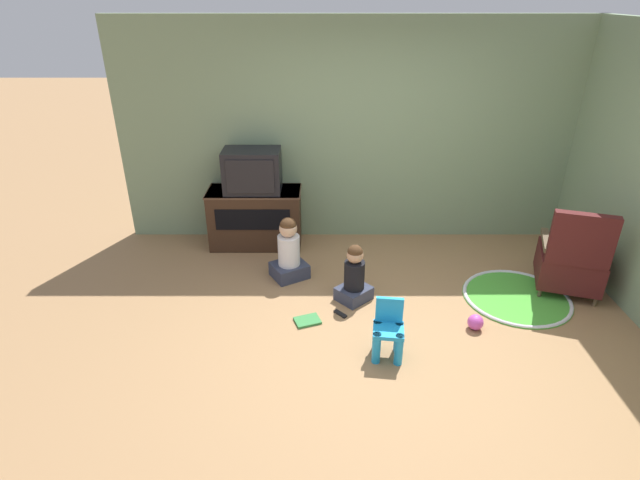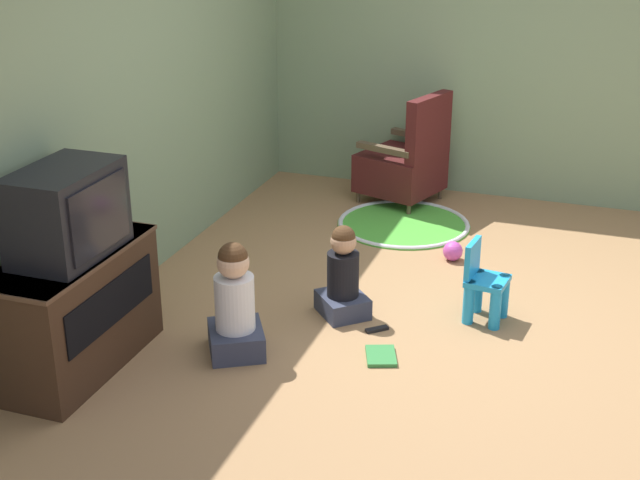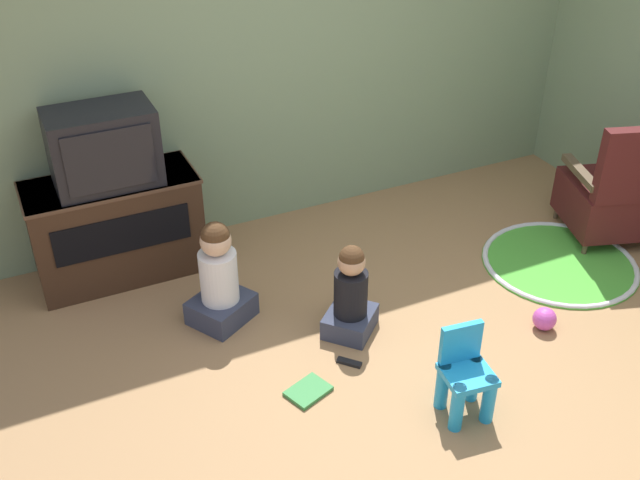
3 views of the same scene
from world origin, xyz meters
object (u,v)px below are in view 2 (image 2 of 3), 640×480
at_px(yellow_kid_chair, 484,287).
at_px(book, 381,356).
at_px(child_watching_left, 343,277).
at_px(remote_control, 377,329).
at_px(black_armchair, 406,163).
at_px(toy_ball, 453,251).
at_px(child_watching_center, 235,306).
at_px(tv_cabinet, 75,309).
at_px(television, 67,212).

height_order(yellow_kid_chair, book, yellow_kid_chair).
height_order(child_watching_left, remote_control, child_watching_left).
relative_size(black_armchair, toy_ball, 6.61).
distance_m(toy_ball, book, 1.58).
height_order(yellow_kid_chair, child_watching_center, child_watching_center).
height_order(black_armchair, yellow_kid_chair, black_armchair).
xyz_separation_m(child_watching_left, child_watching_center, (-0.68, 0.45, 0.04)).
bearing_deg(child_watching_center, toy_ball, -58.21).
distance_m(black_armchair, remote_control, 2.44).
bearing_deg(black_armchair, yellow_kid_chair, 45.45).
xyz_separation_m(tv_cabinet, black_armchair, (3.36, -1.09, -0.01)).
bearing_deg(remote_control, child_watching_center, -6.03).
bearing_deg(toy_ball, child_watching_center, 151.92).
distance_m(television, remote_control, 2.03).
height_order(television, yellow_kid_chair, television).
bearing_deg(black_armchair, child_watching_center, 12.43).
height_order(television, child_watching_left, television).
relative_size(toy_ball, remote_control, 1.05).
xyz_separation_m(black_armchair, book, (-2.70, -0.55, -0.35)).
relative_size(tv_cabinet, remote_control, 7.95).
bearing_deg(television, remote_control, -56.65).
bearing_deg(black_armchair, remote_control, 28.51).
distance_m(television, child_watching_left, 1.81).
bearing_deg(toy_ball, yellow_kid_chair, -157.02).
height_order(book, remote_control, book).
distance_m(child_watching_center, toy_ball, 2.04).
distance_m(child_watching_left, child_watching_center, 0.82).
height_order(yellow_kid_chair, toy_ball, yellow_kid_chair).
bearing_deg(child_watching_center, television, 90.17).
distance_m(black_armchair, toy_ball, 1.33).
relative_size(tv_cabinet, yellow_kid_chair, 2.11).
relative_size(yellow_kid_chair, child_watching_center, 0.74).
height_order(black_armchair, child_watching_center, black_armchair).
bearing_deg(toy_ball, book, 175.99).
height_order(toy_ball, remote_control, toy_ball).
height_order(television, child_watching_center, television).
height_order(child_watching_left, book, child_watching_left).
xyz_separation_m(yellow_kid_chair, book, (-0.70, 0.48, -0.21)).
bearing_deg(tv_cabinet, black_armchair, -17.96).
height_order(child_watching_left, child_watching_center, child_watching_center).
relative_size(child_watching_center, book, 2.53).
relative_size(television, child_watching_center, 0.93).
xyz_separation_m(toy_ball, book, (-1.57, 0.11, -0.06)).
xyz_separation_m(yellow_kid_chair, remote_control, (-0.38, 0.60, -0.21)).
xyz_separation_m(tv_cabinet, television, (0.00, -0.02, 0.60)).
bearing_deg(tv_cabinet, yellow_kid_chair, -57.13).
relative_size(child_watching_left, child_watching_center, 0.87).
xyz_separation_m(television, child_watching_left, (1.13, -1.22, -0.70)).
height_order(television, book, television).
distance_m(tv_cabinet, toy_ball, 2.86).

